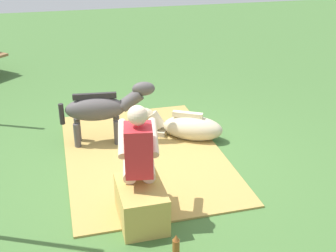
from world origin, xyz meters
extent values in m
plane|color=#426B33|center=(0.00, 0.00, 0.00)|extent=(24.00, 24.00, 0.00)
cube|color=#AD8C47|center=(0.22, 0.11, 0.01)|extent=(3.09, 2.10, 0.02)
cube|color=tan|center=(-1.20, 0.44, 0.21)|extent=(0.68, 0.47, 0.42)
cylinder|color=beige|center=(-0.94, 0.50, 0.49)|extent=(0.42, 0.21, 0.14)
cylinder|color=beige|center=(-0.74, 0.47, 0.21)|extent=(0.11, 0.11, 0.42)
cube|color=black|center=(-0.74, 0.47, 0.03)|extent=(0.23, 0.14, 0.06)
cylinder|color=beige|center=(-0.97, 0.31, 0.49)|extent=(0.42, 0.21, 0.14)
cylinder|color=beige|center=(-0.78, 0.27, 0.21)|extent=(0.11, 0.11, 0.42)
cube|color=black|center=(-0.78, 0.27, 0.03)|extent=(0.23, 0.14, 0.06)
cube|color=red|center=(-1.15, 0.44, 0.82)|extent=(0.34, 0.33, 0.52)
cylinder|color=beige|center=(-0.95, 0.57, 0.87)|extent=(0.51, 0.17, 0.26)
cylinder|color=beige|center=(-1.00, 0.25, 0.87)|extent=(0.51, 0.17, 0.26)
sphere|color=beige|center=(-1.15, 0.44, 1.20)|extent=(0.20, 0.20, 0.20)
ellipsoid|color=#4C4747|center=(0.73, 0.69, 0.54)|extent=(0.41, 0.87, 0.34)
cylinder|color=#4C4747|center=(0.80, 0.40, 0.19)|extent=(0.09, 0.09, 0.37)
cylinder|color=#4C4747|center=(0.60, 0.42, 0.19)|extent=(0.09, 0.09, 0.37)
cylinder|color=#4C4747|center=(0.86, 0.95, 0.19)|extent=(0.09, 0.09, 0.37)
cylinder|color=#4C4747|center=(0.66, 0.97, 0.19)|extent=(0.09, 0.09, 0.37)
cylinder|color=#4C4747|center=(0.68, 0.19, 0.64)|extent=(0.22, 0.38, 0.33)
ellipsoid|color=#4C4747|center=(0.66, 0.01, 0.80)|extent=(0.19, 0.34, 0.20)
cube|color=#2A2727|center=(0.73, 0.69, 0.73)|extent=(0.12, 0.60, 0.08)
cylinder|color=#2A2727|center=(0.78, 1.15, 0.49)|extent=(0.07, 0.07, 0.30)
ellipsoid|color=beige|center=(0.52, -0.68, 0.18)|extent=(0.78, 0.96, 0.36)
cube|color=beige|center=(0.78, -0.21, 0.05)|extent=(0.35, 0.36, 0.10)
cylinder|color=beige|center=(0.79, -0.19, 0.24)|extent=(0.30, 0.34, 0.30)
ellipsoid|color=beige|center=(0.88, -0.04, 0.32)|extent=(0.29, 0.34, 0.20)
cube|color=beige|center=(0.56, -0.61, 0.38)|extent=(0.29, 0.42, 0.08)
cylinder|color=brown|center=(-1.84, 0.24, 0.10)|extent=(0.07, 0.07, 0.20)
cone|color=brown|center=(-1.84, 0.24, 0.23)|extent=(0.06, 0.06, 0.06)
camera|label=1|loc=(-4.92, 1.13, 2.86)|focal=46.23mm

